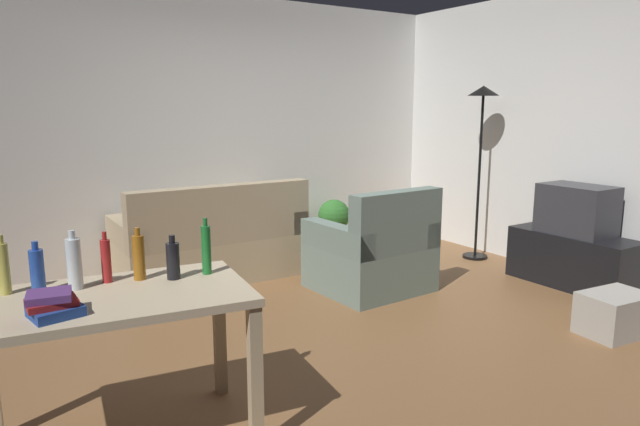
# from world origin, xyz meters

# --- Properties ---
(ground_plane) EXTENTS (5.20, 4.40, 0.02)m
(ground_plane) POSITION_xyz_m (0.00, 0.00, -0.01)
(ground_plane) COLOR brown
(wall_rear) EXTENTS (5.20, 0.10, 2.70)m
(wall_rear) POSITION_xyz_m (0.00, 2.20, 1.35)
(wall_rear) COLOR white
(wall_rear) RESTS_ON ground_plane
(wall_right) EXTENTS (0.10, 4.40, 2.70)m
(wall_right) POSITION_xyz_m (2.60, 0.00, 1.35)
(wall_right) COLOR silver
(wall_right) RESTS_ON ground_plane
(couch) EXTENTS (1.69, 0.84, 0.92)m
(couch) POSITION_xyz_m (-0.41, 1.59, 0.31)
(couch) COLOR tan
(couch) RESTS_ON ground_plane
(tv_stand) EXTENTS (0.44, 1.10, 0.48)m
(tv_stand) POSITION_xyz_m (2.25, -0.37, 0.24)
(tv_stand) COLOR black
(tv_stand) RESTS_ON ground_plane
(tv) EXTENTS (0.41, 0.60, 0.44)m
(tv) POSITION_xyz_m (2.25, -0.37, 0.70)
(tv) COLOR #2D2D33
(tv) RESTS_ON tv_stand
(torchiere_lamp) EXTENTS (0.32, 0.32, 1.81)m
(torchiere_lamp) POSITION_xyz_m (2.25, 0.76, 1.41)
(torchiere_lamp) COLOR black
(torchiere_lamp) RESTS_ON ground_plane
(desk) EXTENTS (1.28, 0.85, 0.76)m
(desk) POSITION_xyz_m (-1.79, -0.72, 0.65)
(desk) COLOR #C6B28E
(desk) RESTS_ON ground_plane
(potted_plant) EXTENTS (0.36, 0.36, 0.57)m
(potted_plant) POSITION_xyz_m (1.19, 1.90, 0.33)
(potted_plant) COLOR brown
(potted_plant) RESTS_ON ground_plane
(armchair) EXTENTS (0.94, 0.88, 0.92)m
(armchair) POSITION_xyz_m (0.66, 0.49, 0.32)
(armchair) COLOR slate
(armchair) RESTS_ON ground_plane
(storage_box) EXTENTS (0.51, 0.39, 0.30)m
(storage_box) POSITION_xyz_m (1.50, -1.22, 0.15)
(storage_box) COLOR #A8A399
(storage_box) RESTS_ON ground_plane
(bottle_squat) EXTENTS (0.05, 0.05, 0.28)m
(bottle_squat) POSITION_xyz_m (-2.21, -0.45, 0.88)
(bottle_squat) COLOR #BCB24C
(bottle_squat) RESTS_ON desk
(bottle_blue) EXTENTS (0.06, 0.06, 0.24)m
(bottle_blue) POSITION_xyz_m (-2.08, -0.51, 0.87)
(bottle_blue) COLOR #2347A3
(bottle_blue) RESTS_ON desk
(bottle_clear) EXTENTS (0.07, 0.07, 0.28)m
(bottle_clear) POSITION_xyz_m (-1.93, -0.54, 0.88)
(bottle_clear) COLOR silver
(bottle_clear) RESTS_ON desk
(bottle_red) EXTENTS (0.05, 0.05, 0.25)m
(bottle_red) POSITION_xyz_m (-1.78, -0.52, 0.87)
(bottle_red) COLOR #AD2323
(bottle_red) RESTS_ON desk
(bottle_amber) EXTENTS (0.06, 0.06, 0.26)m
(bottle_amber) POSITION_xyz_m (-1.63, -0.56, 0.88)
(bottle_amber) COLOR #9E6019
(bottle_amber) RESTS_ON desk
(bottle_dark) EXTENTS (0.07, 0.07, 0.22)m
(bottle_dark) POSITION_xyz_m (-1.49, -0.64, 0.86)
(bottle_dark) COLOR black
(bottle_dark) RESTS_ON desk
(bottle_green) EXTENTS (0.05, 0.05, 0.29)m
(bottle_green) POSITION_xyz_m (-1.32, -0.64, 0.89)
(bottle_green) COLOR #1E722D
(bottle_green) RESTS_ON desk
(book_stack) EXTENTS (0.22, 0.20, 0.10)m
(book_stack) POSITION_xyz_m (-2.07, -0.87, 0.81)
(book_stack) COLOR navy
(book_stack) RESTS_ON desk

